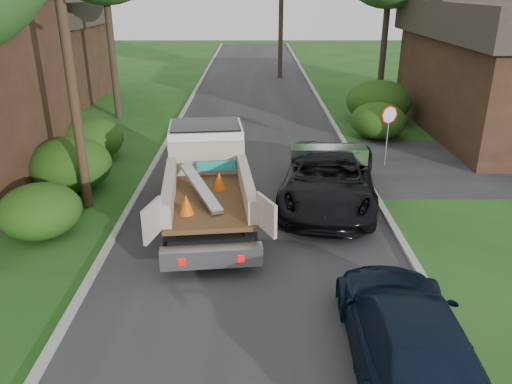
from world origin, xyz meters
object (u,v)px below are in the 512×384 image
object	(u,v)px
house_left_far	(37,50)
navy_suv	(407,334)
stop_sign	(389,123)
black_pickup	(329,178)
utility_pole	(67,44)
flatbed_truck	(207,170)

from	to	relation	value
house_left_far	navy_suv	size ratio (longest dim) A/B	1.43
stop_sign	black_pickup	world-z (taller)	stop_sign
utility_pole	house_left_far	bearing A→B (deg)	115.23
utility_pole	flatbed_truck	bearing A→B (deg)	-3.05
utility_pole	house_left_far	distance (m)	18.93
utility_pole	black_pickup	world-z (taller)	utility_pole
flatbed_truck	black_pickup	bearing A→B (deg)	1.38
house_left_far	black_pickup	distance (m)	23.17
house_left_far	black_pickup	xyz separation A→B (m)	(15.90, -16.72, -2.16)
stop_sign	utility_pole	bearing A→B (deg)	-159.38
navy_suv	flatbed_truck	bearing A→B (deg)	-57.44
utility_pole	flatbed_truck	size ratio (longest dim) A/B	1.45
stop_sign	house_left_far	xyz separation A→B (m)	(-18.70, 13.00, 1.27)
stop_sign	flatbed_truck	size ratio (longest dim) A/B	0.36
house_left_far	flatbed_truck	xyz separation A→B (m)	(11.97, -17.23, -1.68)
stop_sign	flatbed_truck	distance (m)	7.96
navy_suv	black_pickup	bearing A→B (deg)	-85.33
utility_pole	house_left_far	size ratio (longest dim) A/B	1.32
house_left_far	stop_sign	bearing A→B (deg)	-34.81
stop_sign	black_pickup	bearing A→B (deg)	-126.96
stop_sign	navy_suv	xyz separation A→B (m)	(-2.43, -11.50, -1.01)
stop_sign	house_left_far	world-z (taller)	house_left_far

